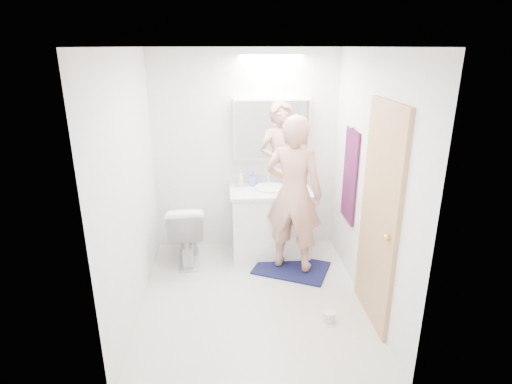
{
  "coord_description": "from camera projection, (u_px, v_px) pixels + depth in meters",
  "views": [
    {
      "loc": [
        -0.25,
        -3.59,
        2.41
      ],
      "look_at": [
        0.05,
        0.25,
        1.05
      ],
      "focal_mm": 29.08,
      "sensor_mm": 36.0,
      "label": 1
    }
  ],
  "objects": [
    {
      "name": "towel",
      "position": [
        350.0,
        176.0,
        4.42
      ],
      "size": [
        0.02,
        0.42,
        1.0
      ],
      "primitive_type": "cube",
      "color": "#131136",
      "rests_on": "wall_right"
    },
    {
      "name": "faucet",
      "position": [
        269.0,
        178.0,
        5.02
      ],
      "size": [
        0.02,
        0.02,
        0.16
      ],
      "primitive_type": "cylinder",
      "color": "silver",
      "rests_on": "countertop"
    },
    {
      "name": "person",
      "position": [
        294.0,
        194.0,
        4.44
      ],
      "size": [
        0.74,
        0.64,
        1.72
      ],
      "primitive_type": "imported",
      "rotation": [
        0.0,
        0.0,
        2.71
      ],
      "color": "tan",
      "rests_on": "bath_rug"
    },
    {
      "name": "floor",
      "position": [
        253.0,
        298.0,
        4.19
      ],
      "size": [
        2.5,
        2.5,
        0.0
      ],
      "primitive_type": "plane",
      "color": "silver",
      "rests_on": "ground"
    },
    {
      "name": "wall_back",
      "position": [
        245.0,
        153.0,
        4.97
      ],
      "size": [
        2.5,
        0.0,
        2.5
      ],
      "primitive_type": "plane",
      "rotation": [
        1.57,
        0.0,
        0.0
      ],
      "color": "white",
      "rests_on": "floor"
    },
    {
      "name": "toothbrush_cup",
      "position": [
        283.0,
        182.0,
        4.99
      ],
      "size": [
        0.12,
        0.12,
        0.09
      ],
      "primitive_type": "imported",
      "rotation": [
        0.0,
        0.0,
        -0.35
      ],
      "color": "#466AD2",
      "rests_on": "countertop"
    },
    {
      "name": "wall_right",
      "position": [
        370.0,
        183.0,
        3.87
      ],
      "size": [
        0.0,
        2.5,
        2.5
      ],
      "primitive_type": "plane",
      "rotation": [
        1.57,
        0.0,
        -1.57
      ],
      "color": "white",
      "rests_on": "floor"
    },
    {
      "name": "medicine_cabinet",
      "position": [
        271.0,
        129.0,
        4.82
      ],
      "size": [
        0.88,
        0.14,
        0.7
      ],
      "primitive_type": "cube",
      "color": "white",
      "rests_on": "wall_back"
    },
    {
      "name": "soap_bottle_a",
      "position": [
        240.0,
        178.0,
        4.93
      ],
      "size": [
        0.08,
        0.08,
        0.21
      ],
      "primitive_type": "imported",
      "rotation": [
        0.0,
        0.0,
        0.0
      ],
      "color": "beige",
      "rests_on": "countertop"
    },
    {
      "name": "vanity_cabinet",
      "position": [
        270.0,
        223.0,
        4.99
      ],
      "size": [
        0.9,
        0.55,
        0.78
      ],
      "primitive_type": "cube",
      "color": "white",
      "rests_on": "floor"
    },
    {
      "name": "wall_left",
      "position": [
        130.0,
        189.0,
        3.71
      ],
      "size": [
        0.0,
        2.5,
        2.5
      ],
      "primitive_type": "plane",
      "rotation": [
        1.57,
        0.0,
        1.57
      ],
      "color": "white",
      "rests_on": "floor"
    },
    {
      "name": "sink_basin",
      "position": [
        270.0,
        188.0,
        4.87
      ],
      "size": [
        0.36,
        0.36,
        0.03
      ],
      "primitive_type": "cylinder",
      "color": "white",
      "rests_on": "countertop"
    },
    {
      "name": "wall_front",
      "position": [
        266.0,
        248.0,
        2.61
      ],
      "size": [
        2.5,
        0.0,
        2.5
      ],
      "primitive_type": "plane",
      "rotation": [
        -1.57,
        0.0,
        0.0
      ],
      "color": "white",
      "rests_on": "floor"
    },
    {
      "name": "toilet_paper_roll",
      "position": [
        329.0,
        317.0,
        3.82
      ],
      "size": [
        0.11,
        0.11,
        0.1
      ],
      "primitive_type": "cylinder",
      "color": "silver",
      "rests_on": "floor"
    },
    {
      "name": "toilet",
      "position": [
        187.0,
        232.0,
        4.81
      ],
      "size": [
        0.45,
        0.74,
        0.74
      ],
      "primitive_type": "imported",
      "rotation": [
        0.0,
        0.0,
        3.19
      ],
      "color": "white",
      "rests_on": "floor"
    },
    {
      "name": "soap_bottle_b",
      "position": [
        253.0,
        178.0,
        4.97
      ],
      "size": [
        0.11,
        0.11,
        0.18
      ],
      "primitive_type": "imported",
      "rotation": [
        0.0,
        0.0,
        -0.39
      ],
      "color": "#6086CD",
      "rests_on": "countertop"
    },
    {
      "name": "door_knob",
      "position": [
        387.0,
        238.0,
        3.34
      ],
      "size": [
        0.06,
        0.06,
        0.06
      ],
      "primitive_type": "sphere",
      "color": "gold",
      "rests_on": "door"
    },
    {
      "name": "door",
      "position": [
        379.0,
        217.0,
        3.61
      ],
      "size": [
        0.04,
        0.8,
        2.0
      ],
      "primitive_type": "cube",
      "color": "tan",
      "rests_on": "wall_right"
    },
    {
      "name": "countertop",
      "position": [
        270.0,
        191.0,
        4.85
      ],
      "size": [
        0.95,
        0.58,
        0.04
      ],
      "primitive_type": "cube",
      "color": "white",
      "rests_on": "vanity_cabinet"
    },
    {
      "name": "bath_rug",
      "position": [
        291.0,
        268.0,
        4.74
      ],
      "size": [
        0.96,
        0.84,
        0.02
      ],
      "primitive_type": "cube",
      "rotation": [
        0.0,
        0.0,
        -0.44
      ],
      "color": "#151643",
      "rests_on": "floor"
    },
    {
      "name": "towel_hook",
      "position": [
        352.0,
        127.0,
        4.24
      ],
      "size": [
        0.07,
        0.02,
        0.02
      ],
      "primitive_type": "cylinder",
      "rotation": [
        0.0,
        1.57,
        0.0
      ],
      "color": "silver",
      "rests_on": "wall_right"
    },
    {
      "name": "mirror_panel",
      "position": [
        272.0,
        130.0,
        4.75
      ],
      "size": [
        0.84,
        0.01,
        0.66
      ],
      "primitive_type": "cube",
      "color": "silver",
      "rests_on": "medicine_cabinet"
    },
    {
      "name": "ceiling",
      "position": [
        252.0,
        47.0,
        3.39
      ],
      "size": [
        2.5,
        2.5,
        0.0
      ],
      "primitive_type": "plane",
      "rotation": [
        3.14,
        0.0,
        0.0
      ],
      "color": "white",
      "rests_on": "floor"
    }
  ]
}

